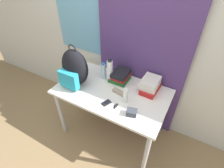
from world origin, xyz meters
name	(u,v)px	position (x,y,z in m)	size (l,w,h in m)	color
ground_plane	(98,152)	(0.00, 0.00, 0.00)	(12.00, 12.00, 0.00)	#8C704C
wall_back	(131,36)	(0.00, 0.83, 1.25)	(6.00, 0.06, 2.50)	beige
curtain_blue	(143,41)	(0.16, 0.78, 1.25)	(1.09, 0.04, 2.50)	#4C336B
desk	(112,97)	(0.00, 0.37, 0.67)	(1.28, 0.75, 0.76)	silver
backpack	(74,69)	(-0.44, 0.28, 0.98)	(0.33, 0.28, 0.51)	black
book_stack_left	(120,76)	(-0.01, 0.59, 0.83)	(0.22, 0.23, 0.14)	#1E5623
book_stack_center	(150,85)	(0.37, 0.60, 0.84)	(0.21, 0.29, 0.15)	red
water_bottle	(103,71)	(-0.22, 0.54, 0.86)	(0.06, 0.06, 0.22)	silver
sports_bottle	(110,71)	(-0.11, 0.52, 0.91)	(0.07, 0.07, 0.30)	white
sunscreen_bottle	(126,96)	(0.21, 0.29, 0.85)	(0.05, 0.05, 0.18)	white
cell_phone	(106,103)	(0.05, 0.17, 0.77)	(0.09, 0.11, 0.02)	black
sunglasses_case	(119,92)	(0.09, 0.37, 0.78)	(0.16, 0.08, 0.04)	gray
camera_pouch	(132,112)	(0.34, 0.16, 0.79)	(0.12, 0.10, 0.06)	#383D47
wristwatch	(116,106)	(0.15, 0.18, 0.77)	(0.04, 0.08, 0.01)	black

